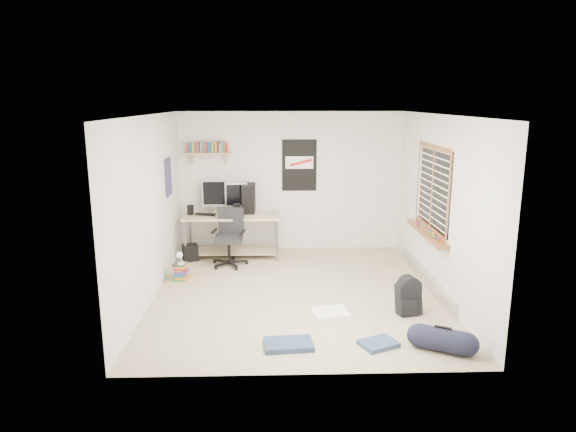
{
  "coord_description": "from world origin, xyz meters",
  "views": [
    {
      "loc": [
        -0.34,
        -6.91,
        2.69
      ],
      "look_at": [
        -0.11,
        0.3,
        1.06
      ],
      "focal_mm": 32.0,
      "sensor_mm": 36.0,
      "label": 1
    }
  ],
  "objects_px": {
    "office_chair": "(229,237)",
    "duffel_bag": "(442,339)",
    "backpack": "(408,299)",
    "book_stack": "(180,271)",
    "desk": "(233,236)"
  },
  "relations": [
    {
      "from": "duffel_bag",
      "to": "book_stack",
      "type": "height_order",
      "value": "duffel_bag"
    },
    {
      "from": "desk",
      "to": "duffel_bag",
      "type": "xyz_separation_m",
      "value": [
        2.55,
        -3.61,
        -0.22
      ]
    },
    {
      "from": "backpack",
      "to": "duffel_bag",
      "type": "relative_size",
      "value": 0.76
    },
    {
      "from": "desk",
      "to": "office_chair",
      "type": "bearing_deg",
      "value": -74.28
    },
    {
      "from": "backpack",
      "to": "book_stack",
      "type": "distance_m",
      "value": 3.43
    },
    {
      "from": "desk",
      "to": "duffel_bag",
      "type": "distance_m",
      "value": 4.43
    },
    {
      "from": "desk",
      "to": "book_stack",
      "type": "relative_size",
      "value": 3.97
    },
    {
      "from": "office_chair",
      "to": "duffel_bag",
      "type": "bearing_deg",
      "value": -41.54
    },
    {
      "from": "desk",
      "to": "book_stack",
      "type": "height_order",
      "value": "desk"
    },
    {
      "from": "office_chair",
      "to": "book_stack",
      "type": "relative_size",
      "value": 2.25
    },
    {
      "from": "desk",
      "to": "office_chair",
      "type": "height_order",
      "value": "office_chair"
    },
    {
      "from": "backpack",
      "to": "book_stack",
      "type": "height_order",
      "value": "backpack"
    },
    {
      "from": "duffel_bag",
      "to": "desk",
      "type": "bearing_deg",
      "value": 152.96
    },
    {
      "from": "office_chair",
      "to": "duffel_bag",
      "type": "xyz_separation_m",
      "value": [
        2.57,
        -3.08,
        -0.35
      ]
    },
    {
      "from": "office_chair",
      "to": "book_stack",
      "type": "distance_m",
      "value": 1.04
    }
  ]
}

